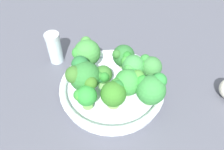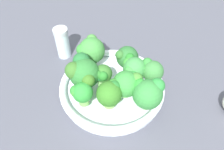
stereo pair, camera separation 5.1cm
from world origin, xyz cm
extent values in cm
cube|color=#4B4C57|center=(0.00, 0.00, -1.25)|extent=(130.00, 130.00, 2.50)
cylinder|color=white|center=(3.34, -3.86, 0.66)|extent=(23.34, 23.34, 1.32)
torus|color=white|center=(3.34, -3.86, 2.13)|extent=(24.32, 24.32, 1.62)
cylinder|color=#85BB5F|center=(-0.33, -1.25, 3.83)|extent=(2.01, 2.01, 1.78)
sphere|color=#358737|center=(-0.33, -1.25, 6.58)|extent=(5.70, 5.70, 5.70)
sphere|color=#2F8534|center=(-1.17, -3.09, 6.97)|extent=(2.67, 2.67, 2.67)
sphere|color=#40822F|center=(-2.02, -1.91, 7.68)|extent=(2.84, 2.84, 2.84)
cylinder|color=#81B454|center=(3.05, 1.78, 3.86)|extent=(2.71, 2.71, 1.83)
sphere|color=#317122|center=(3.05, 1.78, 6.49)|extent=(5.29, 5.29, 5.29)
sphere|color=#2F7829|center=(2.20, 0.20, 7.12)|extent=(3.10, 3.10, 3.10)
sphere|color=#236928|center=(2.13, 0.63, 7.56)|extent=(2.65, 2.65, 2.65)
cylinder|color=#93CB6C|center=(0.64, -9.69, 3.76)|extent=(2.00, 2.00, 1.63)
sphere|color=#29662D|center=(0.64, -9.69, 6.27)|extent=(5.24, 5.24, 5.24)
sphere|color=#227024|center=(0.41, -8.22, 7.55)|extent=(2.29, 2.29, 2.29)
sphere|color=#2F662A|center=(2.27, -8.64, 7.70)|extent=(2.13, 2.13, 2.13)
cylinder|color=#82C466|center=(5.27, -3.57, 4.03)|extent=(2.73, 2.73, 2.17)
sphere|color=#336B28|center=(5.27, -3.57, 6.42)|extent=(4.05, 4.05, 4.05)
sphere|color=#256923|center=(5.95, -2.26, 7.39)|extent=(1.83, 1.83, 1.83)
sphere|color=#257226|center=(5.00, -2.16, 7.20)|extent=(2.18, 2.18, 2.18)
sphere|color=#216C32|center=(5.61, -2.35, 6.78)|extent=(2.11, 2.11, 2.11)
cylinder|color=#78AF5D|center=(-4.61, 0.79, 3.76)|extent=(2.69, 2.69, 1.64)
sphere|color=#338038|center=(-4.61, 0.79, 6.59)|extent=(6.17, 6.17, 6.17)
sphere|color=#2B8436|center=(-6.27, -0.53, 8.01)|extent=(3.20, 3.20, 3.20)
sphere|color=#29892B|center=(-2.86, -0.55, 7.53)|extent=(2.92, 2.92, 2.92)
cylinder|color=#7CC358|center=(8.41, 2.23, 4.01)|extent=(2.24, 2.24, 2.14)
sphere|color=#2B8831|center=(8.41, 2.23, 6.47)|extent=(4.27, 4.27, 4.27)
sphere|color=#2C7D2C|center=(9.84, 2.29, 6.81)|extent=(2.38, 2.38, 2.38)
sphere|color=#38812E|center=(9.77, 2.67, 6.78)|extent=(1.94, 1.94, 1.94)
cylinder|color=#88BF51|center=(9.21, -10.19, 3.81)|extent=(2.30, 2.30, 1.74)
sphere|color=#3D863A|center=(9.21, -10.19, 6.74)|extent=(6.32, 6.32, 6.32)
sphere|color=#328330|center=(11.25, -9.42, 7.36)|extent=(2.85, 2.85, 2.85)
sphere|color=#418337|center=(9.53, -12.26, 8.30)|extent=(2.64, 2.64, 2.64)
cylinder|color=#A1C762|center=(-1.40, -5.93, 3.94)|extent=(2.74, 2.74, 1.99)
sphere|color=#3C8741|center=(-1.40, -5.93, 6.62)|extent=(5.19, 5.19, 5.19)
sphere|color=#378C38|center=(-0.51, -4.51, 7.18)|extent=(2.64, 2.64, 2.64)
sphere|color=#378C31|center=(0.17, -6.85, 7.12)|extent=(2.68, 2.68, 2.68)
cylinder|color=#9DC86A|center=(-5.39, -5.71, 3.98)|extent=(2.08, 2.08, 2.08)
sphere|color=#397B3A|center=(-5.39, -5.71, 6.59)|extent=(4.81, 4.81, 4.81)
sphere|color=#317E33|center=(-4.04, -7.06, 7.62)|extent=(2.39, 2.39, 2.39)
sphere|color=#2A7B2B|center=(-3.93, -5.62, 7.16)|extent=(2.08, 2.08, 2.08)
cylinder|color=#84B551|center=(9.07, -2.41, 3.92)|extent=(2.79, 2.79, 1.95)
sphere|color=#2C702F|center=(9.07, -2.41, 7.06)|extent=(6.67, 6.67, 6.67)
sphere|color=#23662F|center=(10.13, -4.49, 8.56)|extent=(3.83, 3.83, 3.83)
sphere|color=#33681F|center=(7.65, -0.46, 7.84)|extent=(2.77, 2.77, 2.77)
sphere|color=#346725|center=(11.11, -1.74, 8.36)|extent=(3.78, 3.78, 3.78)
cylinder|color=silver|center=(18.09, -14.55, 3.72)|extent=(3.54, 3.54, 7.43)
cylinder|color=silver|center=(18.09, -14.55, 8.05)|extent=(3.71, 3.71, 1.24)
camera|label=1|loc=(3.20, 30.41, 43.93)|focal=37.44mm
camera|label=2|loc=(-1.89, 30.01, 43.93)|focal=37.44mm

